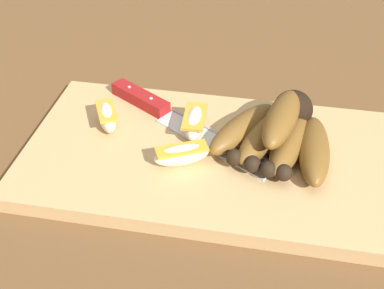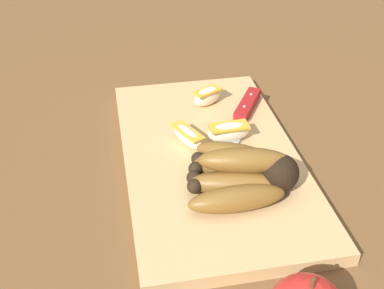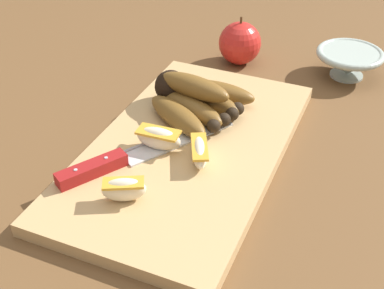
{
  "view_description": "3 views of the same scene",
  "coord_description": "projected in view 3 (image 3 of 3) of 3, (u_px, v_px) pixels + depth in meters",
  "views": [
    {
      "loc": [
        0.08,
        -0.48,
        0.43
      ],
      "look_at": [
        -0.01,
        0.0,
        0.03
      ],
      "focal_mm": 47.05,
      "sensor_mm": 36.0,
      "label": 1
    },
    {
      "loc": [
        0.61,
        -0.13,
        0.46
      ],
      "look_at": [
        0.01,
        -0.02,
        0.04
      ],
      "focal_mm": 46.0,
      "sensor_mm": 36.0,
      "label": 2
    },
    {
      "loc": [
        -0.56,
        -0.24,
        0.47
      ],
      "look_at": [
        -0.0,
        -0.0,
        0.04
      ],
      "focal_mm": 49.26,
      "sensor_mm": 36.0,
      "label": 3
    }
  ],
  "objects": [
    {
      "name": "ground_plane",
      "position": [
        190.0,
        162.0,
        0.77
      ],
      "size": [
        6.0,
        6.0,
        0.0
      ],
      "primitive_type": "plane",
      "color": "brown"
    },
    {
      "name": "cutting_board",
      "position": [
        188.0,
        150.0,
        0.77
      ],
      "size": [
        0.47,
        0.26,
        0.02
      ],
      "primitive_type": "cube",
      "color": "tan",
      "rests_on": "ground_plane"
    },
    {
      "name": "banana_bunch",
      "position": [
        194.0,
        99.0,
        0.83
      ],
      "size": [
        0.16,
        0.16,
        0.06
      ],
      "color": "black",
      "rests_on": "cutting_board"
    },
    {
      "name": "chefs_knife",
      "position": [
        123.0,
        158.0,
        0.73
      ],
      "size": [
        0.25,
        0.17,
        0.02
      ],
      "color": "silver",
      "rests_on": "cutting_board"
    },
    {
      "name": "apple_wedge_near",
      "position": [
        124.0,
        189.0,
        0.66
      ],
      "size": [
        0.05,
        0.06,
        0.03
      ],
      "color": "#F4E5C1",
      "rests_on": "cutting_board"
    },
    {
      "name": "apple_wedge_middle",
      "position": [
        199.0,
        152.0,
        0.73
      ],
      "size": [
        0.07,
        0.05,
        0.03
      ],
      "color": "#F4E5C1",
      "rests_on": "cutting_board"
    },
    {
      "name": "apple_wedge_far",
      "position": [
        159.0,
        138.0,
        0.75
      ],
      "size": [
        0.03,
        0.07,
        0.03
      ],
      "color": "#F4E5C1",
      "rests_on": "cutting_board"
    },
    {
      "name": "whole_apple",
      "position": [
        240.0,
        43.0,
        1.0
      ],
      "size": [
        0.08,
        0.08,
        0.09
      ],
      "color": "red",
      "rests_on": "ground_plane"
    },
    {
      "name": "ceramic_bowl",
      "position": [
        349.0,
        61.0,
        0.96
      ],
      "size": [
        0.12,
        0.12,
        0.05
      ],
      "color": "#A8B7AD",
      "rests_on": "ground_plane"
    }
  ]
}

